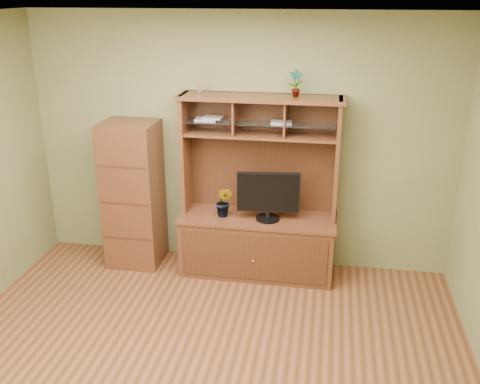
# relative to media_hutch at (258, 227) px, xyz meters

# --- Properties ---
(room) EXTENTS (4.54, 4.04, 2.74)m
(room) POSITION_rel_media_hutch_xyz_m (-0.24, -1.73, 0.83)
(room) COLOR #512E17
(room) RESTS_ON ground
(media_hutch) EXTENTS (1.66, 0.61, 1.90)m
(media_hutch) POSITION_rel_media_hutch_xyz_m (0.00, 0.00, 0.00)
(media_hutch) COLOR #442313
(media_hutch) RESTS_ON room
(monitor) EXTENTS (0.64, 0.25, 0.51)m
(monitor) POSITION_rel_media_hutch_xyz_m (0.11, -0.08, 0.40)
(monitor) COLOR black
(monitor) RESTS_ON media_hutch
(orchid_plant) EXTENTS (0.21, 0.19, 0.33)m
(orchid_plant) POSITION_rel_media_hutch_xyz_m (-0.34, -0.08, 0.29)
(orchid_plant) COLOR #30571D
(orchid_plant) RESTS_ON media_hutch
(top_plant) EXTENTS (0.15, 0.12, 0.26)m
(top_plant) POSITION_rel_media_hutch_xyz_m (0.34, 0.08, 1.51)
(top_plant) COLOR #255F21
(top_plant) RESTS_ON media_hutch
(reed_diffuser) EXTENTS (0.05, 0.05, 0.26)m
(reed_diffuser) POSITION_rel_media_hutch_xyz_m (-0.62, 0.08, 1.48)
(reed_diffuser) COLOR silver
(reed_diffuser) RESTS_ON media_hutch
(magazines) EXTENTS (0.99, 0.18, 0.04)m
(magazines) POSITION_rel_media_hutch_xyz_m (-0.28, 0.08, 1.13)
(magazines) COLOR #A8A8AC
(magazines) RESTS_ON media_hutch
(side_cabinet) EXTENTS (0.57, 0.52, 1.60)m
(side_cabinet) POSITION_rel_media_hutch_xyz_m (-1.36, -0.00, 0.28)
(side_cabinet) COLOR #442313
(side_cabinet) RESTS_ON room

